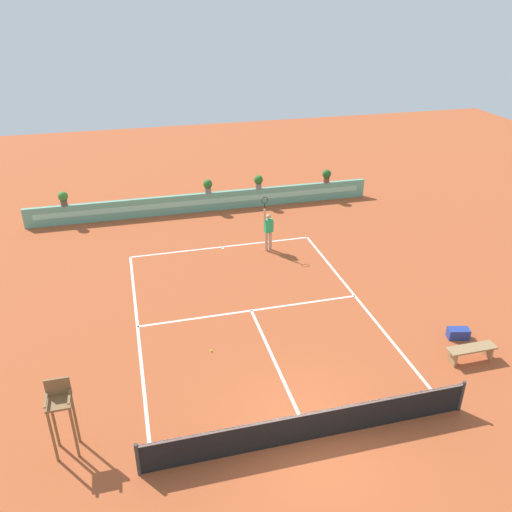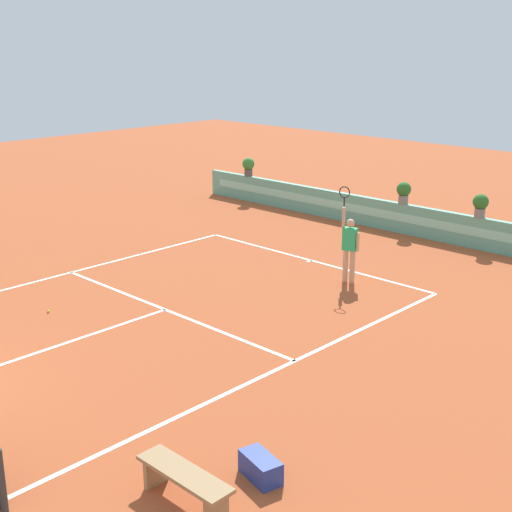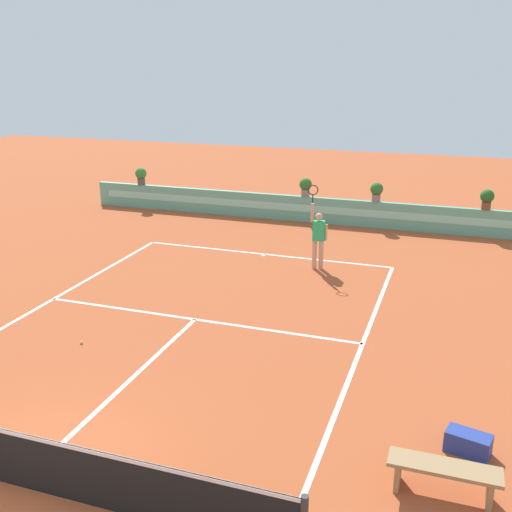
# 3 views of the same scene
# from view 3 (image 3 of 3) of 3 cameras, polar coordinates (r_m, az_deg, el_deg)

# --- Properties ---
(ground_plane) EXTENTS (60.00, 60.00, 0.00)m
(ground_plane) POSITION_cam_3_polar(r_m,az_deg,el_deg) (14.61, -6.43, -6.58)
(ground_plane) COLOR #A84C28
(court_lines) EXTENTS (8.32, 11.94, 0.01)m
(court_lines) POSITION_cam_3_polar(r_m,az_deg,el_deg) (15.21, -5.28, -5.51)
(court_lines) COLOR white
(court_lines) RESTS_ON ground
(net) EXTENTS (8.92, 0.10, 1.00)m
(net) POSITION_cam_3_polar(r_m,az_deg,el_deg) (10.01, -21.94, -17.14)
(net) COLOR #333333
(net) RESTS_ON ground
(back_wall_barrier) EXTENTS (18.00, 0.21, 1.00)m
(back_wall_barrier) POSITION_cam_3_polar(r_m,az_deg,el_deg) (23.75, 4.23, 4.47)
(back_wall_barrier) COLOR #60A88E
(back_wall_barrier) RESTS_ON ground
(bench_courtside) EXTENTS (1.60, 0.44, 0.51)m
(bench_courtside) POSITION_cam_3_polar(r_m,az_deg,el_deg) (9.66, 17.30, -18.97)
(bench_courtside) COLOR #99754C
(bench_courtside) RESTS_ON ground
(gear_bag) EXTENTS (0.77, 0.52, 0.36)m
(gear_bag) POSITION_cam_3_polar(r_m,az_deg,el_deg) (10.75, 19.38, -16.32)
(gear_bag) COLOR navy
(gear_bag) RESTS_ON ground
(tennis_player) EXTENTS (0.61, 0.30, 2.58)m
(tennis_player) POSITION_cam_3_polar(r_m,az_deg,el_deg) (18.16, 5.89, 1.94)
(tennis_player) COLOR tan
(tennis_player) RESTS_ON ground
(tennis_ball_near_baseline) EXTENTS (0.07, 0.07, 0.07)m
(tennis_ball_near_baseline) POSITION_cam_3_polar(r_m,az_deg,el_deg) (14.20, -16.15, -7.84)
(tennis_ball_near_baseline) COLOR #CCE033
(tennis_ball_near_baseline) RESTS_ON ground
(potted_plant_centre) EXTENTS (0.48, 0.48, 0.72)m
(potted_plant_centre) POSITION_cam_3_polar(r_m,az_deg,el_deg) (23.51, 4.70, 6.60)
(potted_plant_centre) COLOR gray
(potted_plant_centre) RESTS_ON back_wall_barrier
(potted_plant_right) EXTENTS (0.48, 0.48, 0.72)m
(potted_plant_right) POSITION_cam_3_polar(r_m,az_deg,el_deg) (23.01, 11.31, 6.06)
(potted_plant_right) COLOR gray
(potted_plant_right) RESTS_ON back_wall_barrier
(potted_plant_far_right) EXTENTS (0.48, 0.48, 0.72)m
(potted_plant_far_right) POSITION_cam_3_polar(r_m,az_deg,el_deg) (22.84, 20.96, 5.12)
(potted_plant_far_right) COLOR brown
(potted_plant_far_right) RESTS_ON back_wall_barrier
(potted_plant_far_left) EXTENTS (0.48, 0.48, 0.72)m
(potted_plant_far_left) POSITION_cam_3_polar(r_m,az_deg,el_deg) (26.17, -10.81, 7.52)
(potted_plant_far_left) COLOR #514C47
(potted_plant_far_left) RESTS_ON back_wall_barrier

